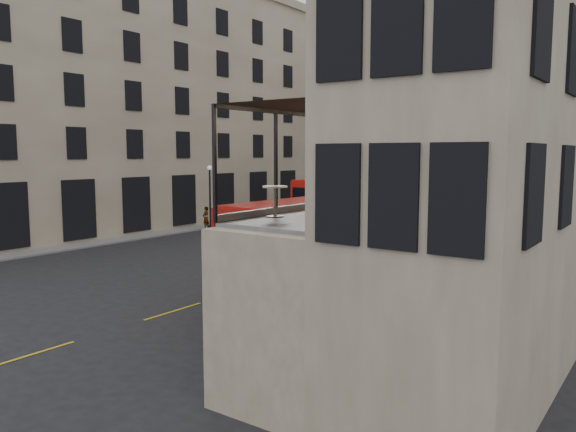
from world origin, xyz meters
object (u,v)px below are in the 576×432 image
Objects in this scene: street_lamp_b at (417,196)px; cafe_table_mid at (341,192)px; traffic_light_far at (300,195)px; cafe_chair_d at (428,196)px; car_a at (324,224)px; cafe_chair_a at (350,210)px; pedestrian_a at (310,202)px; traffic_light_near at (345,223)px; street_lamp_a at (210,202)px; cafe_table_near at (275,196)px; cafe_chair_c at (396,202)px; cafe_table_far at (377,189)px; cyclist at (348,236)px; pedestrian_d at (528,221)px; car_c at (273,221)px; pedestrian_b at (331,212)px; bus_near at (314,239)px; car_b at (437,229)px; bicycle at (302,236)px; bus_far at (337,200)px; pedestrian_c at (423,216)px; cafe_chair_b at (384,203)px; pedestrian_e at (206,218)px.

street_lamp_b is 7.24× the size of cafe_table_mid.
cafe_chair_d reaches higher than traffic_light_far.
car_a is 30.69m from cafe_chair_a.
street_lamp_b is at bearing 2.05° from pedestrian_a.
street_lamp_a reaches higher than traffic_light_near.
cafe_table_mid is at bearing 87.39° from cafe_table_near.
cafe_chair_a is 1.20× the size of cafe_chair_c.
pedestrian_a is 2.56× the size of cafe_chair_d.
cafe_table_near is at bearing -93.62° from cafe_table_far.
cafe_chair_c is at bearing -135.15° from cyclist.
street_lamp_b is at bearing 72.31° from pedestrian_d.
car_c is at bearing 138.74° from cafe_chair_d.
pedestrian_b is 2.34× the size of cafe_table_near.
bus_near is 2.31× the size of car_b.
pedestrian_b reaches higher than cyclist.
car_b is 10.23m from bicycle.
bus_far is 11.95× the size of cafe_chair_a.
pedestrian_c is (-4.82, 25.05, -1.50)m from bus_near.
cafe_table_near reaches higher than car_b.
cafe_chair_b is (3.04, -32.20, 3.89)m from pedestrian_d.
pedestrian_e is at bearing 57.69° from car_c.
cafe_chair_c is 3.12m from cafe_chair_d.
cafe_chair_a is at bearing 13.80° from cafe_table_near.
car_a is 0.72× the size of car_c.
cyclist is (6.20, -9.03, -1.44)m from bus_far.
street_lamp_a reaches higher than car_a.
street_lamp_a is at bearing 117.05° from pedestrian_d.
car_a is 2.02× the size of pedestrian_a.
pedestrian_c reaches higher than car_a.
cafe_table_far reaches higher than street_lamp_a.
traffic_light_near is 19.70m from pedestrian_c.
street_lamp_a is 1.36× the size of car_a.
cafe_chair_b is (13.28, -34.29, 2.48)m from street_lamp_b.
street_lamp_a is 28.94m from cafe_table_mid.
bus_far is at bearing 45.68° from cyclist.
cafe_chair_a is (16.61, -25.47, 4.21)m from car_a.
street_lamp_a is 13.69m from cyclist.
pedestrian_c is 2.36× the size of cafe_table_far.
cafe_chair_d reaches higher than cyclist.
traffic_light_far is 8.89m from pedestrian_a.
pedestrian_b is 31.27m from cafe_chair_d.
pedestrian_b is at bearing 124.53° from cafe_chair_c.
cyclist is (13.54, -1.33, -1.44)m from street_lamp_a.
cafe_table_mid is at bearing -38.36° from street_lamp_a.
car_b is at bearing 103.75° from cafe_table_mid.
traffic_light_far is 1.96× the size of pedestrian_a.
pedestrian_d is 34.92m from cafe_chair_a.
street_lamp_b is 6.36× the size of cafe_table_near.
street_lamp_a is 7.24× the size of cafe_table_mid.
cafe_chair_a reaches higher than car_a.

